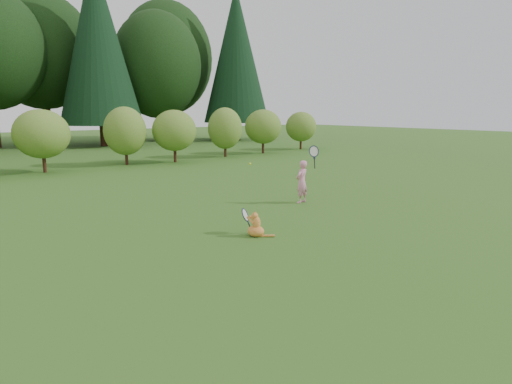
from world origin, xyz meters
TOP-DOWN VIEW (x-y plane):
  - ground at (0.00, 0.00)m, footprint 100.00×100.00m
  - shrub_row at (0.00, 13.00)m, footprint 28.00×3.00m
  - woodland_backdrop at (0.00, 23.00)m, footprint 48.00×10.00m
  - child at (2.48, 1.66)m, footprint 0.70×0.49m
  - cat at (-0.49, -0.06)m, footprint 0.51×0.79m
  - tennis_ball at (0.71, 1.70)m, footprint 0.06×0.06m

SIDE VIEW (x-z plane):
  - ground at x=0.00m, z-range 0.00..0.00m
  - cat at x=-0.49m, z-range -0.08..0.60m
  - child at x=2.48m, z-range -0.26..1.49m
  - tennis_ball at x=0.71m, z-range 1.18..1.24m
  - shrub_row at x=0.00m, z-range 0.00..2.80m
  - woodland_backdrop at x=0.00m, z-range 0.00..15.00m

